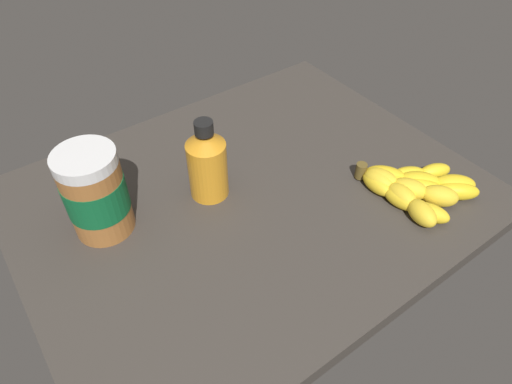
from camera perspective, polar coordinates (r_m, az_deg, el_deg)
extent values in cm
cube|color=#38332D|center=(81.87, -0.69, -0.96)|extent=(78.75, 62.54, 3.08)
ellipsoid|color=yellow|center=(83.14, 14.97, 0.96)|extent=(3.06, 6.44, 3.04)
ellipsoid|color=yellow|center=(81.45, 17.78, -0.90)|extent=(4.26, 6.91, 3.04)
ellipsoid|color=yellow|center=(80.79, 21.02, -2.42)|extent=(5.32, 7.11, 3.04)
ellipsoid|color=yellow|center=(83.45, 15.19, 1.35)|extent=(4.50, 6.53, 3.58)
ellipsoid|color=yellow|center=(81.78, 17.78, -0.41)|extent=(3.63, 6.07, 3.58)
ellipsoid|color=yellow|center=(79.83, 20.11, -2.49)|extent=(4.60, 6.58, 3.58)
ellipsoid|color=yellow|center=(83.84, 15.48, 1.58)|extent=(5.54, 7.17, 3.72)
ellipsoid|color=yellow|center=(83.33, 18.69, 0.37)|extent=(6.30, 7.32, 3.72)
ellipsoid|color=yellow|center=(83.80, 22.02, -0.46)|extent=(6.86, 7.25, 3.72)
ellipsoid|color=yellow|center=(84.50, 15.95, 1.61)|extent=(6.48, 8.27, 3.20)
ellipsoid|color=yellow|center=(84.78, 19.96, 0.61)|extent=(7.31, 7.98, 3.20)
ellipsoid|color=yellow|center=(86.30, 23.89, 0.10)|extent=(7.90, 7.44, 3.20)
ellipsoid|color=yellow|center=(84.86, 15.97, 1.98)|extent=(7.25, 8.06, 3.55)
ellipsoid|color=yellow|center=(85.59, 19.86, 1.29)|extent=(7.65, 7.83, 3.55)
ellipsoid|color=yellow|center=(87.23, 23.60, 0.91)|extent=(7.95, 7.48, 3.55)
ellipsoid|color=yellow|center=(85.60, 15.60, 2.22)|extent=(6.46, 6.29, 2.92)
ellipsoid|color=yellow|center=(86.94, 18.70, 2.13)|extent=(6.72, 5.71, 2.92)
ellipsoid|color=yellow|center=(89.14, 21.51, 2.43)|extent=(6.74, 4.92, 2.92)
cylinder|color=brown|center=(84.76, 13.03, 2.63)|extent=(2.00, 2.00, 3.00)
cylinder|color=#9E602D|center=(74.83, -19.36, -0.62)|extent=(9.48, 9.48, 13.39)
cylinder|color=#0F592D|center=(74.39, -19.48, -0.25)|extent=(9.67, 9.67, 6.03)
cylinder|color=silver|center=(69.99, -20.81, 3.83)|extent=(9.47, 9.47, 1.88)
cylinder|color=orange|center=(77.94, -6.07, 2.85)|extent=(6.78, 6.78, 10.63)
cone|color=orange|center=(73.87, -6.44, 6.62)|extent=(6.78, 6.78, 2.28)
cylinder|color=black|center=(72.54, -6.58, 8.03)|extent=(3.11, 3.11, 2.21)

